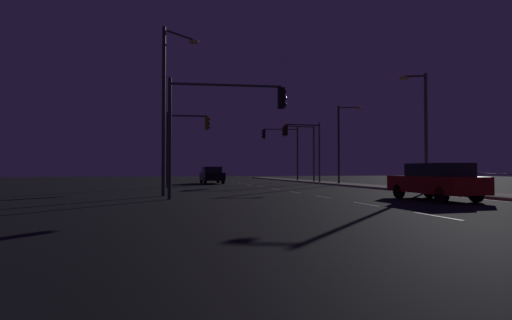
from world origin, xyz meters
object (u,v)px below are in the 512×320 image
(street_lamp_far_end, at_px, (343,136))
(street_lamp_across_street, at_px, (169,96))
(traffic_light_mid_left, at_px, (223,113))
(street_lamp_mid_block, at_px, (422,120))
(traffic_light_near_right, at_px, (186,135))
(car_oncoming, at_px, (212,175))
(traffic_light_overhead_east, at_px, (304,140))
(traffic_light_near_left, at_px, (301,141))
(traffic_light_far_left, at_px, (282,143))
(car, at_px, (436,181))

(street_lamp_far_end, bearing_deg, street_lamp_across_street, -143.23)
(traffic_light_mid_left, bearing_deg, street_lamp_mid_block, 12.07)
(street_lamp_mid_block, bearing_deg, traffic_light_near_right, 143.58)
(car_oncoming, distance_m, traffic_light_overhead_east, 9.14)
(traffic_light_near_left, relative_size, traffic_light_far_left, 0.96)
(traffic_light_overhead_east, height_order, street_lamp_mid_block, street_lamp_mid_block)
(traffic_light_near_right, distance_m, street_lamp_mid_block, 15.92)
(traffic_light_mid_left, bearing_deg, traffic_light_near_left, 60.93)
(street_lamp_mid_block, bearing_deg, traffic_light_overhead_east, 96.60)
(traffic_light_overhead_east, distance_m, street_lamp_across_street, 19.13)
(traffic_light_far_left, distance_m, traffic_light_near_right, 16.06)
(traffic_light_near_left, bearing_deg, traffic_light_mid_left, -119.07)
(traffic_light_near_left, height_order, street_lamp_mid_block, street_lamp_mid_block)
(car_oncoming, distance_m, street_lamp_far_end, 12.42)
(traffic_light_overhead_east, height_order, street_lamp_across_street, street_lamp_across_street)
(traffic_light_mid_left, height_order, street_lamp_across_street, street_lamp_across_street)
(traffic_light_mid_left, bearing_deg, car_oncoming, 84.14)
(car_oncoming, xyz_separation_m, traffic_light_near_right, (-2.90, -7.71, 2.99))
(traffic_light_mid_left, height_order, street_lamp_mid_block, street_lamp_mid_block)
(street_lamp_mid_block, height_order, street_lamp_far_end, street_lamp_mid_block)
(traffic_light_mid_left, bearing_deg, traffic_light_far_left, 66.83)
(traffic_light_mid_left, relative_size, street_lamp_mid_block, 0.79)
(car, distance_m, traffic_light_mid_left, 9.62)
(car, relative_size, traffic_light_far_left, 0.77)
(traffic_light_near_right, distance_m, traffic_light_overhead_east, 12.30)
(street_lamp_mid_block, bearing_deg, street_lamp_far_end, 87.40)
(traffic_light_near_left, distance_m, traffic_light_overhead_east, 1.44)
(car, distance_m, street_lamp_mid_block, 7.15)
(traffic_light_overhead_east, xyz_separation_m, street_lamp_across_street, (-12.51, -14.43, 0.99))
(traffic_light_mid_left, distance_m, traffic_light_far_left, 25.77)
(car, height_order, street_lamp_far_end, street_lamp_far_end)
(car_oncoming, relative_size, traffic_light_near_right, 0.81)
(traffic_light_near_right, xyz_separation_m, street_lamp_far_end, (13.33, 1.85, 0.36))
(car, height_order, traffic_light_far_left, traffic_light_far_left)
(traffic_light_mid_left, height_order, traffic_light_near_right, traffic_light_near_right)
(car_oncoming, height_order, traffic_light_near_right, traffic_light_near_right)
(street_lamp_mid_block, bearing_deg, car, -121.07)
(traffic_light_mid_left, height_order, street_lamp_far_end, street_lamp_far_end)
(car_oncoming, bearing_deg, street_lamp_mid_block, -59.98)
(traffic_light_mid_left, relative_size, traffic_light_overhead_east, 0.96)
(traffic_light_far_left, bearing_deg, traffic_light_near_left, -86.99)
(car_oncoming, relative_size, street_lamp_across_street, 0.53)
(car, relative_size, traffic_light_overhead_east, 0.80)
(street_lamp_mid_block, distance_m, street_lamp_across_street, 14.24)
(car, distance_m, street_lamp_far_end, 17.45)
(traffic_light_far_left, height_order, traffic_light_near_right, traffic_light_far_left)
(car, bearing_deg, traffic_light_far_left, 86.86)
(traffic_light_near_right, bearing_deg, street_lamp_mid_block, -36.42)
(traffic_light_near_right, relative_size, traffic_light_overhead_east, 0.99)
(car, xyz_separation_m, street_lamp_far_end, (3.77, 16.71, 3.35))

